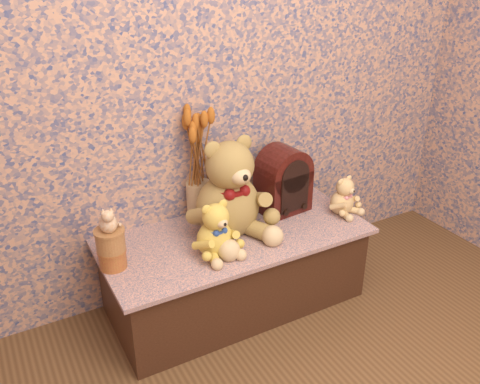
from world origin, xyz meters
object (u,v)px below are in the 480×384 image
object	(u,v)px
biscuit_tin_lower	(113,258)
teddy_medium	(214,226)
teddy_large	(227,183)
cat_figurine	(107,218)
cathedral_radio	(283,179)
ceramic_vase	(199,201)
teddy_small	(343,193)

from	to	relation	value
biscuit_tin_lower	teddy_medium	bearing A→B (deg)	-13.93
teddy_large	biscuit_tin_lower	bearing A→B (deg)	-179.01
teddy_large	cat_figurine	distance (m)	0.56
teddy_large	biscuit_tin_lower	xyz separation A→B (m)	(-0.56, -0.03, -0.21)
teddy_large	cat_figurine	xyz separation A→B (m)	(-0.56, -0.03, -0.01)
teddy_medium	cathedral_radio	size ratio (longest dim) A/B	0.79
teddy_medium	cat_figurine	size ratio (longest dim) A/B	2.22
cathedral_radio	cat_figurine	world-z (taller)	cathedral_radio
teddy_large	teddy_medium	xyz separation A→B (m)	(-0.14, -0.14, -0.12)
cathedral_radio	ceramic_vase	world-z (taller)	cathedral_radio
cathedral_radio	ceramic_vase	distance (m)	0.43
teddy_large	teddy_small	world-z (taller)	teddy_large
teddy_medium	cat_figurine	world-z (taller)	cat_figurine
ceramic_vase	cat_figurine	xyz separation A→B (m)	(-0.49, -0.20, 0.14)
cathedral_radio	biscuit_tin_lower	world-z (taller)	cathedral_radio
biscuit_tin_lower	cat_figurine	distance (m)	0.19
teddy_small	biscuit_tin_lower	distance (m)	1.15
teddy_large	biscuit_tin_lower	world-z (taller)	teddy_large
biscuit_tin_lower	ceramic_vase	bearing A→B (deg)	22.03
ceramic_vase	cat_figurine	size ratio (longest dim) A/B	1.65
teddy_medium	teddy_large	bearing A→B (deg)	38.42
teddy_small	ceramic_vase	bearing A→B (deg)	143.63
teddy_medium	cathedral_radio	world-z (taller)	cathedral_radio
cathedral_radio	cat_figurine	bearing A→B (deg)	-179.98
teddy_large	cat_figurine	size ratio (longest dim) A/B	4.15
teddy_small	cat_figurine	bearing A→B (deg)	162.39
teddy_large	cathedral_radio	world-z (taller)	teddy_large
cat_figurine	teddy_small	bearing A→B (deg)	5.00
teddy_large	cat_figurine	bearing A→B (deg)	-179.01
biscuit_tin_lower	cat_figurine	bearing A→B (deg)	0.00
teddy_large	cathedral_radio	xyz separation A→B (m)	(0.34, 0.06, -0.08)
ceramic_vase	biscuit_tin_lower	bearing A→B (deg)	-157.97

